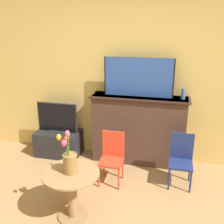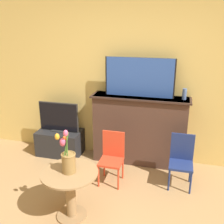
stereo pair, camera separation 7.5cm
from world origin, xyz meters
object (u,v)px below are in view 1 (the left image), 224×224
Objects in this scene: tv_monitor at (57,118)px; chair_red at (112,155)px; vase_tulips at (69,159)px; chair_blue at (181,157)px; painting at (138,77)px.

chair_red is (1.03, -0.54, -0.25)m from tv_monitor.
tv_monitor is 1.56m from vase_tulips.
tv_monitor is 2.00m from chair_blue.
vase_tulips is at bearing -109.54° from painting.
vase_tulips reaches higher than chair_red.
chair_red is at bearing -111.33° from painting.
vase_tulips is (-0.51, -1.44, -0.61)m from painting.
vase_tulips is at bearing -140.58° from chair_blue.
painting reaches higher than vase_tulips.
painting is 1.43× the size of chair_blue.
tv_monitor is 0.94× the size of chair_blue.
chair_red is 0.92m from chair_blue.
tv_monitor is at bearing 152.20° from chair_red.
painting reaches higher than chair_blue.
painting is at bearing 3.36° from tv_monitor.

